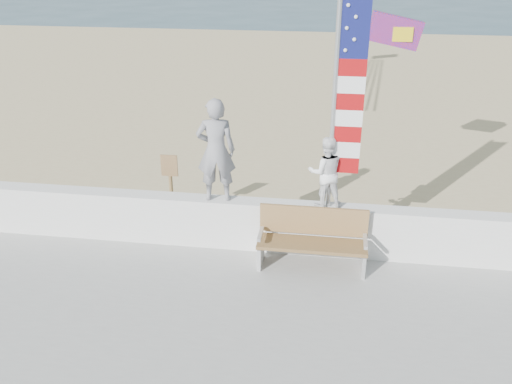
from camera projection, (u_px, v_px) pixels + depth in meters
ground at (225, 324)px, 8.01m from camera, size 220.00×220.00×0.00m
sand at (284, 132)px, 16.09m from camera, size 90.00×40.00×0.08m
seawall at (246, 224)px, 9.55m from camera, size 30.00×0.35×0.90m
adult at (216, 150)px, 9.05m from camera, size 0.71×0.52×1.80m
child at (326, 172)px, 8.93m from camera, size 0.67×0.56×1.23m
bench at (312, 238)px, 8.96m from camera, size 1.80×0.57×1.00m
flag at (343, 95)px, 8.36m from camera, size 0.50×0.08×3.50m
parafoil_kite at (396, 31)px, 10.66m from camera, size 1.11×0.36×0.75m
sign at (171, 184)px, 10.34m from camera, size 0.32×0.07×1.46m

